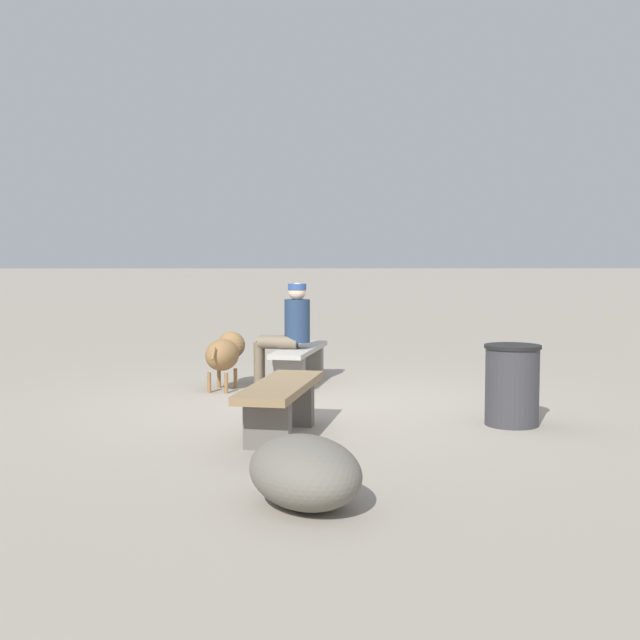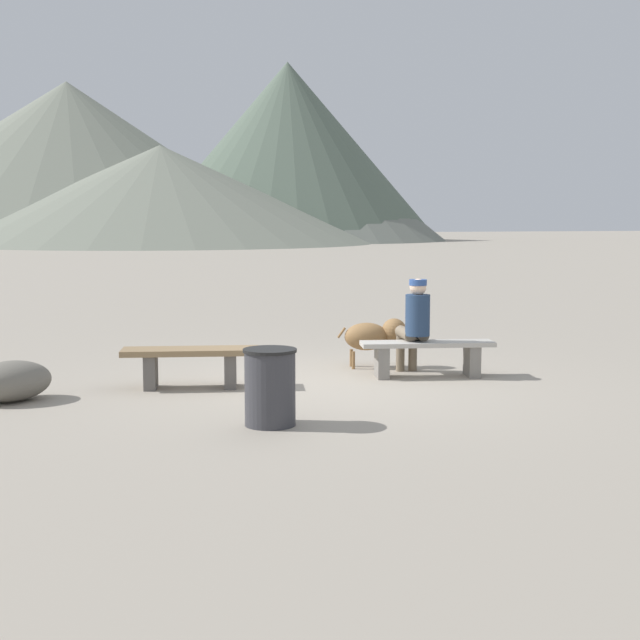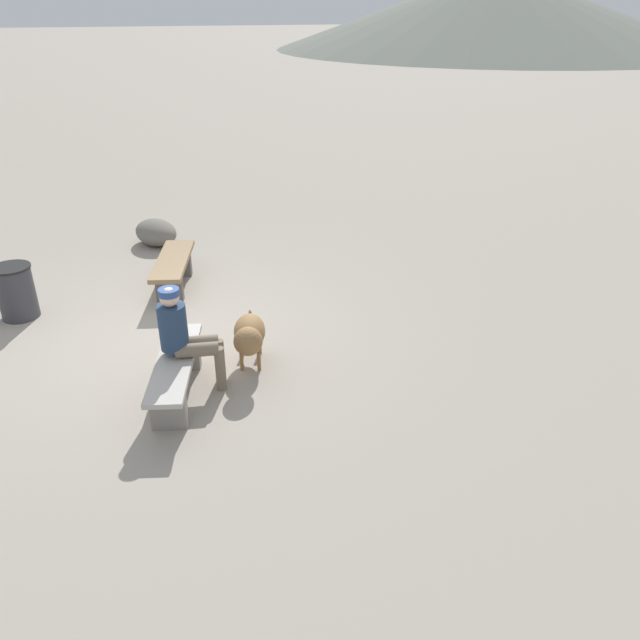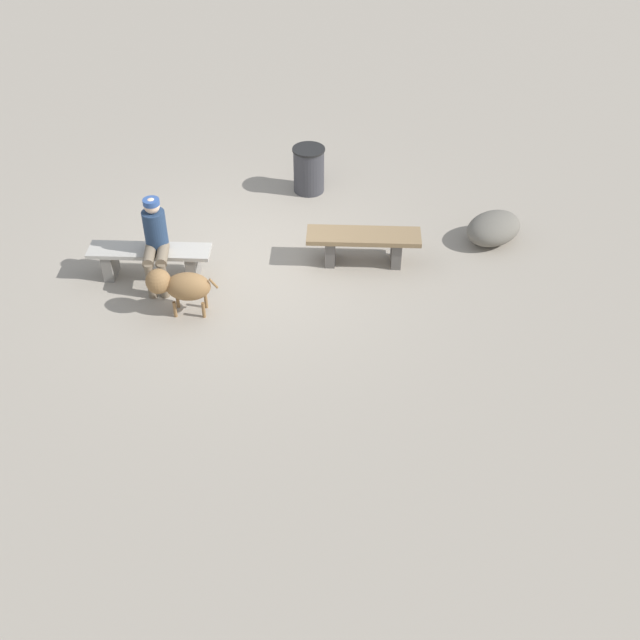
{
  "view_description": "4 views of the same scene",
  "coord_description": "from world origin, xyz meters",
  "px_view_note": "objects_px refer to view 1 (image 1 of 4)",
  "views": [
    {
      "loc": [
        -8.36,
        0.09,
        1.52
      ],
      "look_at": [
        1.13,
        -0.13,
        0.79
      ],
      "focal_mm": 45.69,
      "sensor_mm": 36.0,
      "label": 1
    },
    {
      "loc": [
        -3.08,
        -9.84,
        1.96
      ],
      "look_at": [
        0.22,
        0.91,
        0.66
      ],
      "focal_mm": 49.87,
      "sensor_mm": 36.0,
      "label": 2
    },
    {
      "loc": [
        7.19,
        0.12,
        3.83
      ],
      "look_at": [
        1.06,
        1.79,
        0.54
      ],
      "focal_mm": 34.81,
      "sensor_mm": 36.0,
      "label": 3
    },
    {
      "loc": [
        0.59,
        9.19,
        6.44
      ],
      "look_at": [
        -0.63,
        2.03,
        0.49
      ],
      "focal_mm": 44.7,
      "sensor_mm": 36.0,
      "label": 4
    }
  ],
  "objects_px": {
    "boulder": "(305,472)",
    "dog": "(225,352)",
    "bench_right": "(300,359)",
    "bench_left": "(281,399)",
    "trash_bin": "(512,385)",
    "seated_person": "(288,327)"
  },
  "relations": [
    {
      "from": "bench_left",
      "to": "dog",
      "type": "height_order",
      "value": "dog"
    },
    {
      "from": "bench_right",
      "to": "dog",
      "type": "bearing_deg",
      "value": 125.36
    },
    {
      "from": "bench_left",
      "to": "bench_right",
      "type": "distance_m",
      "value": 2.91
    },
    {
      "from": "bench_right",
      "to": "boulder",
      "type": "xyz_separation_m",
      "value": [
        -4.86,
        -0.05,
        -0.08
      ]
    },
    {
      "from": "dog",
      "to": "boulder",
      "type": "distance_m",
      "value": 4.58
    },
    {
      "from": "boulder",
      "to": "dog",
      "type": "bearing_deg",
      "value": 11.37
    },
    {
      "from": "seated_person",
      "to": "trash_bin",
      "type": "bearing_deg",
      "value": -132.68
    },
    {
      "from": "bench_right",
      "to": "seated_person",
      "type": "height_order",
      "value": "seated_person"
    },
    {
      "from": "trash_bin",
      "to": "boulder",
      "type": "distance_m",
      "value": 3.05
    },
    {
      "from": "dog",
      "to": "boulder",
      "type": "bearing_deg",
      "value": -157.14
    },
    {
      "from": "dog",
      "to": "trash_bin",
      "type": "distance_m",
      "value": 3.49
    },
    {
      "from": "bench_right",
      "to": "seated_person",
      "type": "distance_m",
      "value": 0.43
    },
    {
      "from": "bench_left",
      "to": "bench_right",
      "type": "height_order",
      "value": "bench_left"
    },
    {
      "from": "dog",
      "to": "boulder",
      "type": "relative_size",
      "value": 1.03
    },
    {
      "from": "dog",
      "to": "boulder",
      "type": "xyz_separation_m",
      "value": [
        -4.49,
        -0.9,
        -0.21
      ]
    },
    {
      "from": "boulder",
      "to": "seated_person",
      "type": "bearing_deg",
      "value": 2.23
    },
    {
      "from": "dog",
      "to": "seated_person",
      "type": "bearing_deg",
      "value": -58.81
    },
    {
      "from": "dog",
      "to": "bench_right",
      "type": "bearing_deg",
      "value": -55.22
    },
    {
      "from": "bench_right",
      "to": "boulder",
      "type": "height_order",
      "value": "bench_right"
    },
    {
      "from": "trash_bin",
      "to": "boulder",
      "type": "xyz_separation_m",
      "value": [
        -2.39,
        1.89,
        -0.15
      ]
    },
    {
      "from": "trash_bin",
      "to": "boulder",
      "type": "bearing_deg",
      "value": 141.71
    },
    {
      "from": "dog",
      "to": "trash_bin",
      "type": "bearing_deg",
      "value": -115.51
    }
  ]
}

